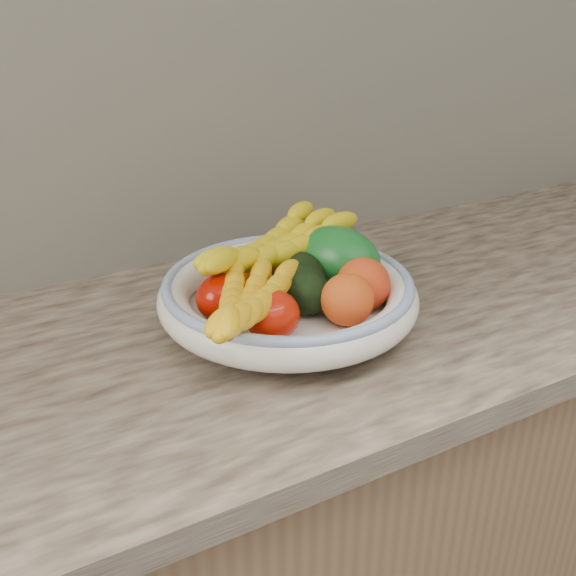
# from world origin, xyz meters

# --- Properties ---
(kitchen_counter) EXTENTS (2.44, 0.66, 1.40)m
(kitchen_counter) POSITION_xyz_m (0.00, 1.69, 0.46)
(kitchen_counter) COLOR brown
(kitchen_counter) RESTS_ON ground
(fruit_bowl) EXTENTS (0.39, 0.39, 0.08)m
(fruit_bowl) POSITION_xyz_m (0.00, 1.66, 0.95)
(fruit_bowl) COLOR white
(fruit_bowl) RESTS_ON kitchen_counter
(clementine_back_left) EXTENTS (0.07, 0.07, 0.05)m
(clementine_back_left) POSITION_xyz_m (-0.02, 1.76, 0.95)
(clementine_back_left) COLOR #F05505
(clementine_back_left) RESTS_ON fruit_bowl
(clementine_back_right) EXTENTS (0.07, 0.07, 0.05)m
(clementine_back_right) POSITION_xyz_m (0.04, 1.77, 0.95)
(clementine_back_right) COLOR #F86205
(clementine_back_right) RESTS_ON fruit_bowl
(tomato_left) EXTENTS (0.09, 0.09, 0.07)m
(tomato_left) POSITION_xyz_m (-0.10, 1.67, 0.96)
(tomato_left) COLOR #A10C00
(tomato_left) RESTS_ON fruit_bowl
(tomato_near_left) EXTENTS (0.10, 0.10, 0.07)m
(tomato_near_left) POSITION_xyz_m (-0.06, 1.59, 0.96)
(tomato_near_left) COLOR red
(tomato_near_left) RESTS_ON fruit_bowl
(avocado_center) EXTENTS (0.09, 0.12, 0.07)m
(avocado_center) POSITION_xyz_m (0.01, 1.64, 0.96)
(avocado_center) COLOR black
(avocado_center) RESTS_ON fruit_bowl
(avocado_right) EXTENTS (0.08, 0.10, 0.06)m
(avocado_right) POSITION_xyz_m (0.04, 1.69, 0.96)
(avocado_right) COLOR black
(avocado_right) RESTS_ON fruit_bowl
(green_mango) EXTENTS (0.17, 0.18, 0.13)m
(green_mango) POSITION_xyz_m (0.10, 1.69, 0.98)
(green_mango) COLOR #10591C
(green_mango) RESTS_ON fruit_bowl
(peach_front) EXTENTS (0.08, 0.08, 0.08)m
(peach_front) POSITION_xyz_m (0.05, 1.57, 0.97)
(peach_front) COLOR orange
(peach_front) RESTS_ON fruit_bowl
(peach_right) EXTENTS (0.10, 0.10, 0.08)m
(peach_right) POSITION_xyz_m (0.09, 1.60, 0.97)
(peach_right) COLOR orange
(peach_right) RESTS_ON fruit_bowl
(banana_bunch_back) EXTENTS (0.35, 0.23, 0.09)m
(banana_bunch_back) POSITION_xyz_m (0.01, 1.73, 0.99)
(banana_bunch_back) COLOR yellow
(banana_bunch_back) RESTS_ON fruit_bowl
(banana_bunch_front) EXTENTS (0.27, 0.29, 0.08)m
(banana_bunch_front) POSITION_xyz_m (-0.10, 1.59, 0.98)
(banana_bunch_front) COLOR yellow
(banana_bunch_front) RESTS_ON fruit_bowl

